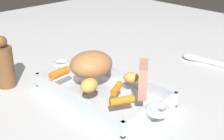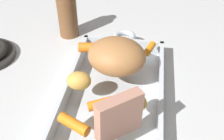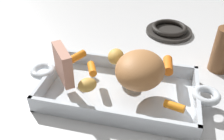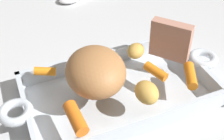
# 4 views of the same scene
# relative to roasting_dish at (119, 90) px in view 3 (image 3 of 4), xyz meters

# --- Properties ---
(ground_plane) EXTENTS (2.31, 2.31, 0.00)m
(ground_plane) POSITION_rel_roasting_dish_xyz_m (0.00, 0.00, -0.01)
(ground_plane) COLOR silver
(roasting_dish) EXTENTS (0.46, 0.21, 0.05)m
(roasting_dish) POSITION_rel_roasting_dish_xyz_m (0.00, 0.00, 0.00)
(roasting_dish) COLOR silver
(roasting_dish) RESTS_ON ground_plane
(pork_roast) EXTENTS (0.13, 0.14, 0.07)m
(pork_roast) POSITION_rel_roasting_dish_xyz_m (0.05, 0.00, 0.07)
(pork_roast) COLOR #AB7141
(pork_roast) RESTS_ON roasting_dish
(roast_slice_thin) EXTENTS (0.07, 0.08, 0.08)m
(roast_slice_thin) POSITION_rel_roasting_dish_xyz_m (-0.12, -0.03, 0.07)
(roast_slice_thin) COLOR tan
(roast_slice_thin) RESTS_ON roasting_dish
(baby_carrot_northwest) EXTENTS (0.03, 0.06, 0.03)m
(baby_carrot_northwest) POSITION_rel_roasting_dish_xyz_m (0.11, 0.07, 0.04)
(baby_carrot_northwest) COLOR orange
(baby_carrot_northwest) RESTS_ON roasting_dish
(baby_carrot_southwest) EXTENTS (0.04, 0.05, 0.02)m
(baby_carrot_southwest) POSITION_rel_roasting_dish_xyz_m (-0.07, 0.01, 0.04)
(baby_carrot_southwest) COLOR orange
(baby_carrot_southwest) RESTS_ON roasting_dish
(baby_carrot_southeast) EXTENTS (0.04, 0.06, 0.02)m
(baby_carrot_southeast) POSITION_rel_roasting_dish_xyz_m (-0.13, 0.05, 0.04)
(baby_carrot_southeast) COLOR orange
(baby_carrot_southeast) RESTS_ON roasting_dish
(baby_carrot_center_right) EXTENTS (0.05, 0.03, 0.02)m
(baby_carrot_center_right) POSITION_rel_roasting_dish_xyz_m (0.13, -0.07, 0.04)
(baby_carrot_center_right) COLOR orange
(baby_carrot_center_right) RESTS_ON roasting_dish
(potato_corner) EXTENTS (0.05, 0.05, 0.03)m
(potato_corner) POSITION_rel_roasting_dish_xyz_m (-0.06, -0.05, 0.05)
(potato_corner) COLOR gold
(potato_corner) RESTS_ON roasting_dish
(potato_whole) EXTENTS (0.04, 0.05, 0.04)m
(potato_whole) POSITION_rel_roasting_dish_xyz_m (-0.02, 0.07, 0.05)
(potato_whole) COLOR gold
(potato_whole) RESTS_ON roasting_dish
(stove_burner_rear) EXTENTS (0.16, 0.16, 0.03)m
(stove_burner_rear) POSITION_rel_roasting_dish_xyz_m (0.10, 0.35, -0.00)
(stove_burner_rear) COLOR #282623
(stove_burner_rear) RESTS_ON ground_plane
(pepper_mill) EXTENTS (0.05, 0.05, 0.16)m
(pepper_mill) POSITION_rel_roasting_dish_xyz_m (0.24, 0.17, 0.06)
(pepper_mill) COLOR brown
(pepper_mill) RESTS_ON ground_plane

